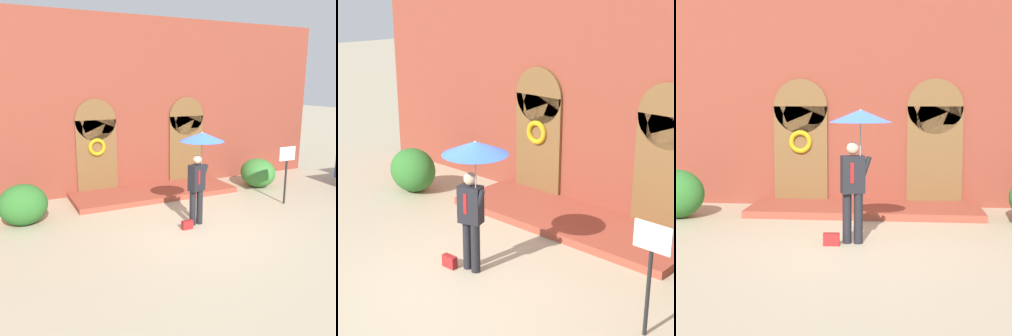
% 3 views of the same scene
% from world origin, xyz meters
% --- Properties ---
extents(ground_plane, '(80.00, 80.00, 0.00)m').
position_xyz_m(ground_plane, '(0.00, 0.00, 0.00)').
color(ground_plane, tan).
extents(building_facade, '(14.00, 2.30, 5.60)m').
position_xyz_m(building_facade, '(-0.00, 4.15, 2.68)').
color(building_facade, brown).
rests_on(building_facade, ground).
extents(person_with_umbrella, '(1.10, 1.10, 2.36)m').
position_xyz_m(person_with_umbrella, '(0.06, 0.25, 1.91)').
color(person_with_umbrella, black).
rests_on(person_with_umbrella, ground).
extents(handbag, '(0.28, 0.13, 0.22)m').
position_xyz_m(handbag, '(-0.40, 0.05, 0.11)').
color(handbag, maroon).
rests_on(handbag, ground).
extents(sign_post, '(0.56, 0.06, 1.72)m').
position_xyz_m(sign_post, '(3.17, 0.57, 1.16)').
color(sign_post, black).
rests_on(sign_post, ground).
extents(shrub_left, '(1.21, 0.99, 1.06)m').
position_xyz_m(shrub_left, '(-4.01, 2.09, 0.53)').
color(shrub_left, '#2D6B28').
rests_on(shrub_left, ground).
extents(shrub_right, '(1.13, 1.27, 0.98)m').
position_xyz_m(shrub_right, '(3.64, 2.42, 0.49)').
color(shrub_right, '#387A33').
rests_on(shrub_right, ground).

